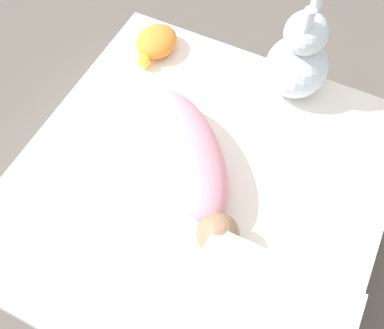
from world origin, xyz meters
name	(u,v)px	position (x,y,z in m)	size (l,w,h in m)	color
ground_plane	(197,213)	(0.00, 0.00, 0.00)	(12.00, 12.00, 0.00)	#514C47
bed_mattress	(197,198)	(0.00, 0.00, 0.11)	(1.11, 1.07, 0.23)	white
swaddled_baby	(189,159)	(-0.01, -0.04, 0.30)	(0.48, 0.48, 0.15)	pink
bunny_plush	(298,60)	(-0.46, 0.12, 0.36)	(0.20, 0.20, 0.36)	silver
turtle_plush	(156,42)	(-0.41, -0.37, 0.26)	(0.20, 0.14, 0.08)	orange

